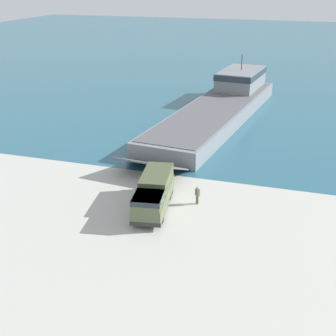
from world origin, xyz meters
name	(u,v)px	position (x,y,z in m)	size (l,w,h in m)	color
ground_plane	(159,203)	(0.00, 0.00, 0.00)	(240.00, 240.00, 0.00)	#B7B5AD
water_surface	(272,50)	(0.00, 96.33, 0.00)	(240.00, 180.00, 0.01)	#285B70
landing_craft	(222,103)	(-0.29, 29.67, 1.75)	(12.04, 41.61, 7.38)	gray
military_truck	(154,193)	(-0.08, -1.15, 1.51)	(3.73, 8.27, 2.83)	#566042
soldier_on_ramp	(197,194)	(3.34, 0.82, 0.97)	(0.49, 0.47, 1.68)	#566042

